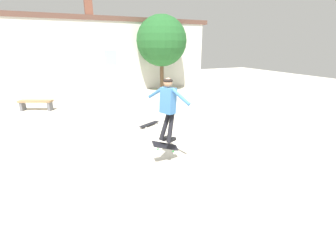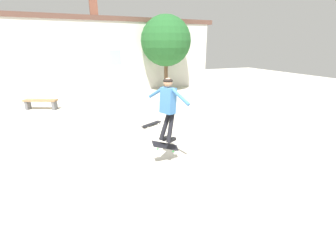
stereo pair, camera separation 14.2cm
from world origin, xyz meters
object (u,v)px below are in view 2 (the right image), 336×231
object	(u,v)px
skater	(168,104)
skateboard_resting	(151,124)
tree_right	(166,41)
park_bench	(41,102)
skateboard_flipping	(165,146)

from	to	relation	value
skater	skateboard_resting	world-z (taller)	skater
tree_right	park_bench	size ratio (longest dim) A/B	3.10
park_bench	skater	distance (m)	7.89
tree_right	park_bench	distance (m)	8.02
tree_right	skateboard_flipping	size ratio (longest dim) A/B	6.42
tree_right	skateboard_flipping	xyz separation A→B (m)	(-3.57, -9.09, -2.69)
skater	skateboard_flipping	size ratio (longest dim) A/B	2.10
skateboard_resting	skater	bearing A→B (deg)	54.65
tree_right	skateboard_resting	world-z (taller)	tree_right
park_bench	skateboard_resting	xyz separation A→B (m)	(4.11, -4.06, -0.28)
park_bench	skateboard_resting	size ratio (longest dim) A/B	1.78
skateboard_resting	skateboard_flipping	bearing A→B (deg)	53.52
tree_right	skateboard_flipping	bearing A→B (deg)	-111.45
skater	tree_right	bearing A→B (deg)	42.89
skater	skateboard_resting	size ratio (longest dim) A/B	1.81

